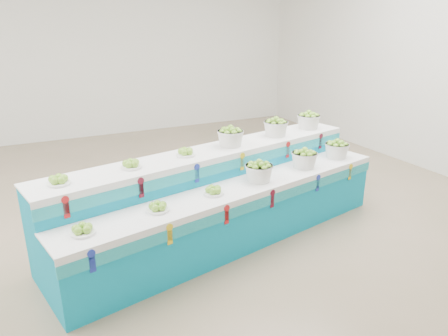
{
  "coord_description": "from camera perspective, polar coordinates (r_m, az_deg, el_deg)",
  "views": [
    {
      "loc": [
        -1.26,
        -4.55,
        2.49
      ],
      "look_at": [
        0.75,
        -0.45,
        0.87
      ],
      "focal_mm": 33.83,
      "sensor_mm": 36.0,
      "label": 1
    }
  ],
  "objects": [
    {
      "name": "plate_upper_mid",
      "position": [
        4.48,
        -12.44,
        0.59
      ],
      "size": [
        0.26,
        0.26,
        0.1
      ],
      "primitive_type": "cylinder",
      "rotation": [
        0.0,
        0.0,
        0.21
      ],
      "color": "white",
      "rests_on": "display_stand"
    },
    {
      "name": "basket_upper_mid",
      "position": [
        5.64,
        7.01,
        5.53
      ],
      "size": [
        0.38,
        0.38,
        0.24
      ],
      "primitive_type": null,
      "rotation": [
        0.0,
        0.0,
        0.21
      ],
      "color": "silver",
      "rests_on": "display_stand"
    },
    {
      "name": "plate_upper_right",
      "position": [
        4.79,
        -5.18,
        2.22
      ],
      "size": [
        0.26,
        0.26,
        0.1
      ],
      "primitive_type": "cylinder",
      "rotation": [
        0.0,
        0.0,
        0.21
      ],
      "color": "white",
      "rests_on": "display_stand"
    },
    {
      "name": "plate_lower_left",
      "position": [
        3.89,
        -18.6,
        -7.8
      ],
      "size": [
        0.26,
        0.26,
        0.1
      ],
      "primitive_type": "cylinder",
      "rotation": [
        0.0,
        0.0,
        0.21
      ],
      "color": "white",
      "rests_on": "display_stand"
    },
    {
      "name": "plate_upper_left",
      "position": [
        4.24,
        -21.5,
        -1.46
      ],
      "size": [
        0.26,
        0.26,
        0.1
      ],
      "primitive_type": "cylinder",
      "rotation": [
        0.0,
        0.0,
        0.21
      ],
      "color": "white",
      "rests_on": "display_stand"
    },
    {
      "name": "back_wall",
      "position": [
        9.65,
        -19.29,
        15.56
      ],
      "size": [
        10.0,
        0.0,
        10.0
      ],
      "primitive_type": "plane",
      "rotation": [
        1.57,
        0.0,
        0.0
      ],
      "color": "silver",
      "rests_on": "ground"
    },
    {
      "name": "display_stand",
      "position": [
        4.98,
        0.0,
        -3.91
      ],
      "size": [
        4.35,
        1.94,
        1.02
      ],
      "primitive_type": null,
      "rotation": [
        0.0,
        0.0,
        0.21
      ],
      "color": "#0690B9",
      "rests_on": "ground"
    },
    {
      "name": "basket_lower_left",
      "position": [
        4.86,
        4.74,
        -0.42
      ],
      "size": [
        0.38,
        0.38,
        0.24
      ],
      "primitive_type": null,
      "rotation": [
        0.0,
        0.0,
        0.21
      ],
      "color": "silver",
      "rests_on": "display_stand"
    },
    {
      "name": "basket_lower_right",
      "position": [
        5.87,
        14.99,
        2.51
      ],
      "size": [
        0.38,
        0.38,
        0.24
      ],
      "primitive_type": null,
      "rotation": [
        0.0,
        0.0,
        0.21
      ],
      "color": "silver",
      "rests_on": "display_stand"
    },
    {
      "name": "basket_upper_left",
      "position": [
        5.14,
        0.88,
        4.29
      ],
      "size": [
        0.38,
        0.38,
        0.24
      ],
      "primitive_type": null,
      "rotation": [
        0.0,
        0.0,
        0.21
      ],
      "color": "silver",
      "rests_on": "display_stand"
    },
    {
      "name": "plate_lower_mid",
      "position": [
        4.16,
        -8.93,
        -5.16
      ],
      "size": [
        0.26,
        0.26,
        0.1
      ],
      "primitive_type": "cylinder",
      "rotation": [
        0.0,
        0.0,
        0.21
      ],
      "color": "white",
      "rests_on": "display_stand"
    },
    {
      "name": "basket_upper_right",
      "position": [
        6.11,
        11.35,
        6.36
      ],
      "size": [
        0.38,
        0.38,
        0.24
      ],
      "primitive_type": null,
      "rotation": [
        0.0,
        0.0,
        0.21
      ],
      "color": "silver",
      "rests_on": "display_stand"
    },
    {
      "name": "ground",
      "position": [
        5.34,
        -9.52,
        -8.56
      ],
      "size": [
        10.0,
        10.0,
        0.0
      ],
      "primitive_type": "plane",
      "color": "#776A4E",
      "rests_on": "ground"
    },
    {
      "name": "basket_lower_mid",
      "position": [
        5.39,
        10.8,
        1.32
      ],
      "size": [
        0.38,
        0.38,
        0.24
      ],
      "primitive_type": null,
      "rotation": [
        0.0,
        0.0,
        0.21
      ],
      "color": "silver",
      "rests_on": "display_stand"
    },
    {
      "name": "plate_lower_right",
      "position": [
        4.49,
        -1.4,
        -2.99
      ],
      "size": [
        0.26,
        0.26,
        0.1
      ],
      "primitive_type": "cylinder",
      "rotation": [
        0.0,
        0.0,
        0.21
      ],
      "color": "white",
      "rests_on": "display_stand"
    }
  ]
}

